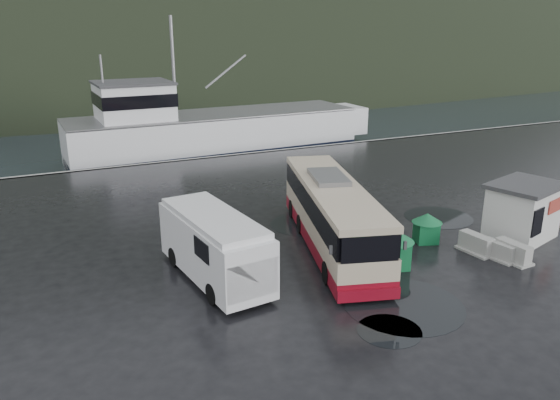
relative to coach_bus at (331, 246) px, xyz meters
name	(u,v)px	position (x,y,z in m)	size (l,w,h in m)	color
ground	(311,266)	(-1.81, -1.52, 0.00)	(160.00, 160.00, 0.00)	black
harbor_water	(72,69)	(-1.81, 108.48, 0.00)	(300.00, 180.00, 0.02)	black
quay_edge	(182,160)	(-1.81, 18.48, 0.00)	(160.00, 0.60, 1.50)	#999993
headland	(68,45)	(8.19, 248.48, 0.00)	(780.00, 540.00, 570.00)	black
coach_bus	(331,246)	(0.00, 0.00, 0.00)	(2.78, 10.93, 3.08)	#C0AE91
white_van	(215,278)	(-5.71, -0.88, 0.00)	(2.18, 6.34, 2.65)	white
waste_bin_left	(425,242)	(4.14, -1.36, 0.00)	(0.98, 0.98, 1.36)	#126736
waste_bin_right	(392,266)	(1.19, -2.93, 0.00)	(1.16, 1.16, 1.62)	#126736
dome_tent	(376,260)	(0.94, -2.11, 0.00)	(1.90, 2.65, 1.04)	#272E1B
ticket_kiosk	(519,237)	(8.42, -2.78, 0.00)	(3.35, 2.54, 2.62)	silver
jersey_barrier_a	(475,252)	(5.33, -3.22, 0.00)	(0.82, 1.63, 0.82)	#999993
jersey_barrier_b	(498,259)	(5.72, -4.18, 0.00)	(0.73, 1.46, 0.73)	#999993
jersey_barrier_c	(512,261)	(6.08, -4.55, 0.00)	(0.82, 1.63, 0.82)	#999993
fishing_trawler	(216,138)	(2.89, 25.04, 0.00)	(29.09, 6.35, 11.63)	white
puddles	(385,256)	(1.51, -1.97, 0.01)	(11.50, 12.63, 0.01)	black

